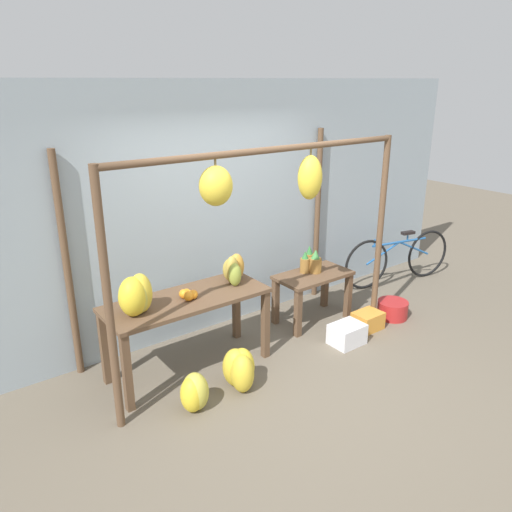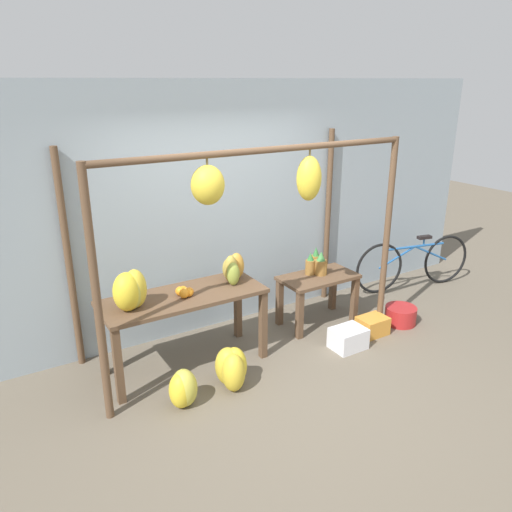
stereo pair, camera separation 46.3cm
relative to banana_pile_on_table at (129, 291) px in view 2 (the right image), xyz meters
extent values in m
plane|color=#665B4C|center=(1.23, -0.87, -0.96)|extent=(20.00, 20.00, 0.00)
cube|color=#99A8B2|center=(1.23, 0.74, 0.44)|extent=(8.00, 0.08, 2.80)
cylinder|color=brown|center=(-0.38, -0.39, 0.15)|extent=(0.07, 0.07, 2.22)
cylinder|color=brown|center=(2.83, -0.39, 0.15)|extent=(0.07, 0.07, 2.22)
cylinder|color=brown|center=(-0.38, 0.65, 0.15)|extent=(0.07, 0.07, 2.22)
cylinder|color=brown|center=(2.83, 0.65, 0.15)|extent=(0.07, 0.07, 2.22)
cylinder|color=brown|center=(1.23, -0.39, 1.23)|extent=(3.21, 0.06, 0.06)
cylinder|color=brown|center=(0.64, -0.39, 1.17)|extent=(0.02, 0.02, 0.05)
ellipsoid|color=gold|center=(0.64, -0.39, 0.98)|extent=(0.29, 0.27, 0.34)
cylinder|color=brown|center=(1.71, -0.39, 1.17)|extent=(0.02, 0.02, 0.06)
ellipsoid|color=gold|center=(1.71, -0.39, 0.93)|extent=(0.25, 0.22, 0.43)
cube|color=brown|center=(0.53, 0.03, -0.19)|extent=(1.62, 0.63, 0.04)
cube|color=brown|center=(-0.23, -0.24, -0.59)|extent=(0.07, 0.07, 0.75)
cube|color=brown|center=(1.30, -0.24, -0.59)|extent=(0.07, 0.07, 0.75)
cube|color=brown|center=(-0.23, 0.30, -0.59)|extent=(0.07, 0.07, 0.75)
cube|color=brown|center=(1.30, 0.30, -0.59)|extent=(0.07, 0.07, 0.75)
cube|color=brown|center=(2.27, 0.10, -0.38)|extent=(0.92, 0.50, 0.04)
cube|color=brown|center=(1.86, -0.10, -0.68)|extent=(0.07, 0.07, 0.57)
cube|color=brown|center=(2.68, -0.10, -0.68)|extent=(0.07, 0.07, 0.57)
cube|color=brown|center=(1.86, 0.30, -0.68)|extent=(0.07, 0.07, 0.57)
cube|color=brown|center=(2.68, 0.30, -0.68)|extent=(0.07, 0.07, 0.57)
ellipsoid|color=gold|center=(0.05, 0.00, 0.01)|extent=(0.31, 0.31, 0.37)
ellipsoid|color=gold|center=(0.02, 0.05, -0.01)|extent=(0.27, 0.26, 0.32)
ellipsoid|color=yellow|center=(-0.01, 0.01, -0.02)|extent=(0.36, 0.37, 0.31)
ellipsoid|color=yellow|center=(-0.03, -0.02, 0.01)|extent=(0.36, 0.37, 0.37)
ellipsoid|color=gold|center=(0.00, -0.02, 0.00)|extent=(0.26, 0.24, 0.35)
sphere|color=orange|center=(0.52, 0.04, -0.13)|extent=(0.08, 0.08, 0.08)
sphere|color=orange|center=(0.56, 0.03, -0.14)|extent=(0.07, 0.07, 0.07)
sphere|color=orange|center=(0.57, -0.03, -0.13)|extent=(0.09, 0.09, 0.09)
sphere|color=orange|center=(0.51, 0.04, -0.13)|extent=(0.09, 0.09, 0.09)
sphere|color=orange|center=(0.50, 0.03, -0.13)|extent=(0.08, 0.08, 0.08)
sphere|color=orange|center=(0.55, 0.05, -0.13)|extent=(0.08, 0.08, 0.08)
sphere|color=orange|center=(0.51, 0.03, -0.13)|extent=(0.08, 0.08, 0.08)
sphere|color=orange|center=(0.58, -0.02, -0.13)|extent=(0.09, 0.09, 0.09)
sphere|color=orange|center=(0.51, 0.03, -0.13)|extent=(0.09, 0.09, 0.09)
sphere|color=orange|center=(0.51, -0.04, -0.12)|extent=(0.10, 0.10, 0.10)
cylinder|color=#B27F38|center=(2.33, 0.12, -0.28)|extent=(0.14, 0.14, 0.16)
cone|color=#428442|center=(2.33, 0.12, -0.14)|extent=(0.10, 0.10, 0.12)
cylinder|color=#A3702D|center=(2.37, 0.28, -0.27)|extent=(0.12, 0.12, 0.18)
cone|color=#337538|center=(2.37, 0.28, -0.12)|extent=(0.08, 0.08, 0.11)
cylinder|color=olive|center=(2.32, 0.12, -0.27)|extent=(0.15, 0.15, 0.18)
cone|color=#428442|center=(2.32, 0.12, -0.13)|extent=(0.10, 0.10, 0.11)
cylinder|color=olive|center=(2.22, 0.19, -0.27)|extent=(0.11, 0.11, 0.18)
cone|color=#337538|center=(2.22, 0.19, -0.13)|extent=(0.08, 0.08, 0.09)
ellipsoid|color=gold|center=(0.25, -0.57, -0.78)|extent=(0.25, 0.28, 0.36)
ellipsoid|color=yellow|center=(0.21, -0.58, -0.79)|extent=(0.27, 0.29, 0.34)
ellipsoid|color=yellow|center=(0.80, -0.52, -0.77)|extent=(0.32, 0.32, 0.39)
ellipsoid|color=gold|center=(0.74, -0.49, -0.77)|extent=(0.33, 0.34, 0.39)
ellipsoid|color=gold|center=(0.74, -0.61, -0.77)|extent=(0.29, 0.31, 0.38)
cube|color=silver|center=(2.19, -0.57, -0.85)|extent=(0.37, 0.29, 0.23)
cylinder|color=#AD2323|center=(3.12, -0.44, -0.86)|extent=(0.37, 0.37, 0.21)
torus|color=black|center=(4.62, 0.14, -0.61)|extent=(0.71, 0.18, 0.72)
torus|color=black|center=(3.55, 0.37, -0.61)|extent=(0.71, 0.18, 0.72)
cylinder|color=#235B9E|center=(4.08, 0.26, -0.35)|extent=(0.92, 0.23, 0.03)
cylinder|color=#235B9E|center=(4.35, 0.20, -0.48)|extent=(0.55, 0.14, 0.28)
cylinder|color=#235B9E|center=(3.81, 0.31, -0.48)|extent=(0.55, 0.14, 0.28)
cylinder|color=#235B9E|center=(4.22, 0.23, -0.30)|extent=(0.02, 0.02, 0.10)
cube|color=black|center=(4.22, 0.23, -0.23)|extent=(0.21, 0.12, 0.04)
cylinder|color=#235B9E|center=(3.65, 0.35, -0.30)|extent=(0.02, 0.02, 0.10)
ellipsoid|color=gold|center=(1.19, 0.13, -0.03)|extent=(0.19, 0.17, 0.29)
ellipsoid|color=#B2993D|center=(1.09, 0.06, -0.02)|extent=(0.16, 0.14, 0.30)
ellipsoid|color=#93A33D|center=(1.07, -0.01, -0.05)|extent=(0.16, 0.14, 0.25)
ellipsoid|color=#B2993D|center=(1.12, 0.14, -0.05)|extent=(0.20, 0.21, 0.24)
cube|color=orange|center=(2.64, -0.47, -0.86)|extent=(0.33, 0.26, 0.21)
camera|label=1|loc=(-1.57, -3.91, 1.82)|focal=35.00mm
camera|label=2|loc=(-1.19, -4.16, 1.82)|focal=35.00mm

